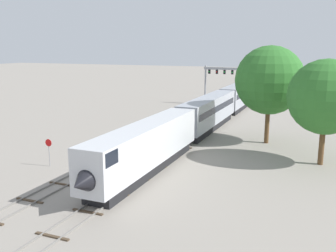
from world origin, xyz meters
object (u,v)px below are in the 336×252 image
at_px(stop_sign, 49,149).
at_px(signal_gantry, 232,76).
at_px(trackside_tree_mid, 326,97).
at_px(passenger_train, 258,85).
at_px(trackside_tree_left, 270,80).

bearing_deg(stop_sign, signal_gantry, 80.78).
xyz_separation_m(stop_sign, trackside_tree_mid, (25.78, 11.40, 5.24)).
bearing_deg(passenger_train, trackside_tree_mid, -74.07).
distance_m(trackside_tree_left, trackside_tree_mid, 9.66).
distance_m(stop_sign, trackside_tree_left, 27.32).
bearing_deg(stop_sign, passenger_train, 81.47).
height_order(signal_gantry, trackside_tree_left, trackside_tree_left).
height_order(stop_sign, trackside_tree_mid, trackside_tree_mid).
distance_m(passenger_train, trackside_tree_left, 49.42).
bearing_deg(trackside_tree_left, stop_sign, -136.20).
distance_m(signal_gantry, stop_sign, 48.57).
bearing_deg(signal_gantry, trackside_tree_left, -68.66).
bearing_deg(signal_gantry, trackside_tree_mid, -63.63).
relative_size(signal_gantry, trackside_tree_left, 0.98).
height_order(signal_gantry, trackside_tree_mid, trackside_tree_mid).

